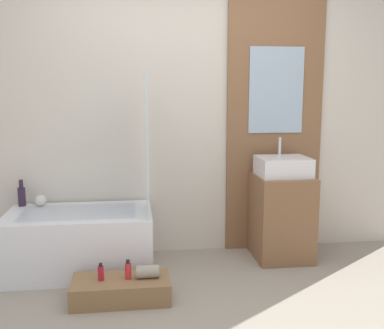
# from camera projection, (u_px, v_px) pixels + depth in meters

# --- Properties ---
(wall_tiled_back) EXTENTS (4.20, 0.06, 2.60)m
(wall_tiled_back) POSITION_uv_depth(u_px,v_px,m) (185.00, 109.00, 4.00)
(wall_tiled_back) COLOR beige
(wall_tiled_back) RESTS_ON ground_plane
(wall_wood_accent) EXTENTS (0.88, 0.04, 2.60)m
(wall_wood_accent) POSITION_uv_depth(u_px,v_px,m) (275.00, 108.00, 4.05)
(wall_wood_accent) COLOR brown
(wall_wood_accent) RESTS_ON ground_plane
(bathtub) EXTENTS (1.17, 0.69, 0.49)m
(bathtub) POSITION_uv_depth(u_px,v_px,m) (80.00, 241.00, 3.67)
(bathtub) COLOR white
(bathtub) RESTS_ON ground_plane
(glass_shower_screen) EXTENTS (0.01, 0.48, 1.12)m
(glass_shower_screen) POSITION_uv_depth(u_px,v_px,m) (146.00, 144.00, 3.53)
(glass_shower_screen) COLOR silver
(glass_shower_screen) RESTS_ON bathtub
(wooden_step_bench) EXTENTS (0.69, 0.34, 0.16)m
(wooden_step_bench) POSITION_uv_depth(u_px,v_px,m) (121.00, 289.00, 3.17)
(wooden_step_bench) COLOR olive
(wooden_step_bench) RESTS_ON ground_plane
(vanity_cabinet) EXTENTS (0.47, 0.50, 0.74)m
(vanity_cabinet) POSITION_uv_depth(u_px,v_px,m) (281.00, 217.00, 3.94)
(vanity_cabinet) COLOR brown
(vanity_cabinet) RESTS_ON ground_plane
(sink) EXTENTS (0.43, 0.37, 0.33)m
(sink) POSITION_uv_depth(u_px,v_px,m) (283.00, 166.00, 3.87)
(sink) COLOR white
(sink) RESTS_ON vanity_cabinet
(vase_tall_dark) EXTENTS (0.06, 0.06, 0.23)m
(vase_tall_dark) POSITION_uv_depth(u_px,v_px,m) (22.00, 195.00, 3.81)
(vase_tall_dark) COLOR #2D1E33
(vase_tall_dark) RESTS_ON bathtub
(vase_round_light) EXTENTS (0.10, 0.10, 0.10)m
(vase_round_light) POSITION_uv_depth(u_px,v_px,m) (41.00, 200.00, 3.82)
(vase_round_light) COLOR silver
(vase_round_light) RESTS_ON bathtub
(bottle_soap_primary) EXTENTS (0.04, 0.04, 0.12)m
(bottle_soap_primary) POSITION_uv_depth(u_px,v_px,m) (101.00, 273.00, 3.13)
(bottle_soap_primary) COLOR #B21928
(bottle_soap_primary) RESTS_ON wooden_step_bench
(bottle_soap_secondary) EXTENTS (0.04, 0.04, 0.14)m
(bottle_soap_secondary) POSITION_uv_depth(u_px,v_px,m) (128.00, 270.00, 3.15)
(bottle_soap_secondary) COLOR red
(bottle_soap_secondary) RESTS_ON wooden_step_bench
(towel_roll) EXTENTS (0.16, 0.09, 0.09)m
(towel_roll) POSITION_uv_depth(u_px,v_px,m) (148.00, 272.00, 3.17)
(towel_roll) COLOR gray
(towel_roll) RESTS_ON wooden_step_bench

